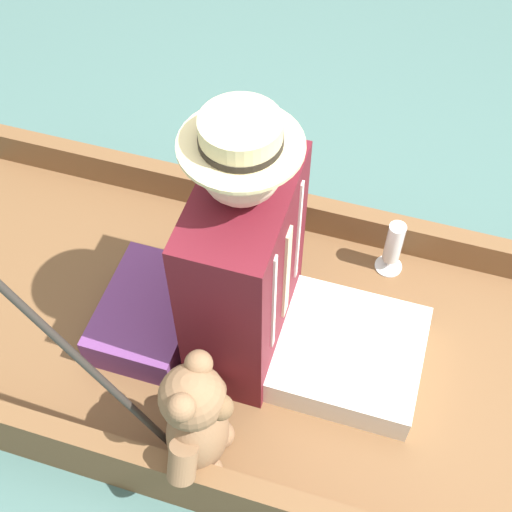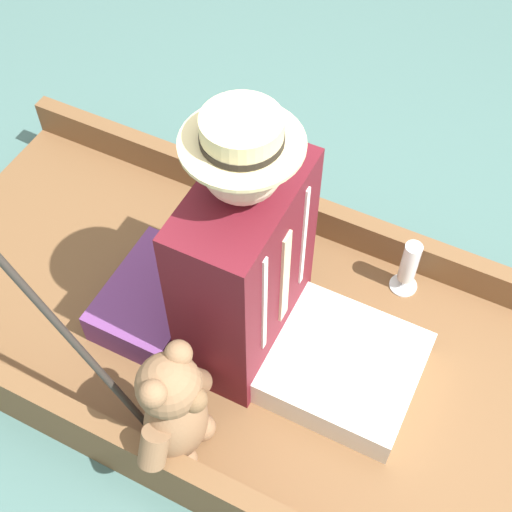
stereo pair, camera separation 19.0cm
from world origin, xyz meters
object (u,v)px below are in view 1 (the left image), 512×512
(wine_glass, at_px, (394,245))
(teddy_bear, at_px, (198,422))
(seated_person, at_px, (265,280))
(walking_cane, at_px, (71,351))

(wine_glass, bearing_deg, teddy_bear, -25.62)
(seated_person, bearing_deg, walking_cane, -47.12)
(teddy_bear, bearing_deg, wine_glass, 154.38)
(seated_person, height_order, wine_glass, seated_person)
(teddy_bear, height_order, wine_glass, teddy_bear)
(wine_glass, height_order, walking_cane, walking_cane)
(teddy_bear, height_order, walking_cane, walking_cane)
(walking_cane, bearing_deg, wine_glass, 140.95)
(teddy_bear, bearing_deg, seated_person, 171.15)
(seated_person, distance_m, teddy_bear, 0.43)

